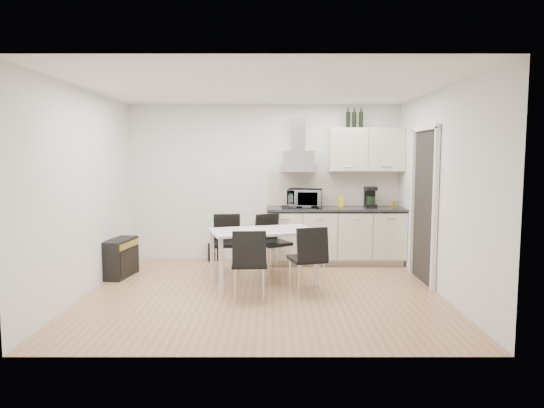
% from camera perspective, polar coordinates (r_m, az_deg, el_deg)
% --- Properties ---
extents(ground, '(4.50, 4.50, 0.00)m').
position_cam_1_polar(ground, '(6.35, -1.11, -10.38)').
color(ground, tan).
rests_on(ground, ground).
extents(wall_back, '(4.50, 0.10, 2.60)m').
position_cam_1_polar(wall_back, '(8.11, -0.85, 2.49)').
color(wall_back, silver).
rests_on(wall_back, ground).
extents(wall_front, '(4.50, 0.10, 2.60)m').
position_cam_1_polar(wall_front, '(4.12, -1.67, -0.74)').
color(wall_front, silver).
rests_on(wall_front, ground).
extents(wall_left, '(0.10, 4.00, 2.60)m').
position_cam_1_polar(wall_left, '(6.56, -21.20, 1.31)').
color(wall_left, silver).
rests_on(wall_left, ground).
extents(wall_right, '(0.10, 4.00, 2.60)m').
position_cam_1_polar(wall_right, '(6.47, 19.21, 1.33)').
color(wall_right, silver).
rests_on(wall_right, ground).
extents(ceiling, '(4.50, 4.50, 0.00)m').
position_cam_1_polar(ceiling, '(6.15, -1.15, 13.56)').
color(ceiling, white).
rests_on(ceiling, wall_back).
extents(doorway, '(0.08, 1.04, 2.10)m').
position_cam_1_polar(doorway, '(7.00, 17.36, -0.35)').
color(doorway, white).
rests_on(doorway, ground).
extents(kitchenette, '(2.22, 0.64, 2.52)m').
position_cam_1_polar(kitchenette, '(7.96, 7.70, -1.02)').
color(kitchenette, beige).
rests_on(kitchenette, ground).
extents(dining_table, '(1.56, 1.15, 0.75)m').
position_cam_1_polar(dining_table, '(6.63, -1.04, -3.76)').
color(dining_table, white).
rests_on(dining_table, ground).
extents(chair_far_left, '(0.50, 0.55, 0.88)m').
position_cam_1_polar(chair_far_left, '(7.25, -5.25, -4.78)').
color(chair_far_left, black).
rests_on(chair_far_left, ground).
extents(chair_far_right, '(0.64, 0.66, 0.88)m').
position_cam_1_polar(chair_far_right, '(7.28, 0.22, -4.72)').
color(chair_far_right, black).
rests_on(chair_far_right, ground).
extents(chair_near_left, '(0.46, 0.52, 0.88)m').
position_cam_1_polar(chair_near_left, '(5.96, -2.68, -7.10)').
color(chair_near_left, black).
rests_on(chair_near_left, ground).
extents(chair_near_right, '(0.56, 0.60, 0.88)m').
position_cam_1_polar(chair_near_right, '(6.22, 4.13, -6.56)').
color(chair_near_right, black).
rests_on(chair_near_right, ground).
extents(guitar_amp, '(0.38, 0.70, 0.55)m').
position_cam_1_polar(guitar_amp, '(7.43, -17.42, -6.05)').
color(guitar_amp, black).
rests_on(guitar_amp, ground).
extents(floor_speaker, '(0.19, 0.18, 0.29)m').
position_cam_1_polar(floor_speaker, '(8.22, -6.93, -5.64)').
color(floor_speaker, black).
rests_on(floor_speaker, ground).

